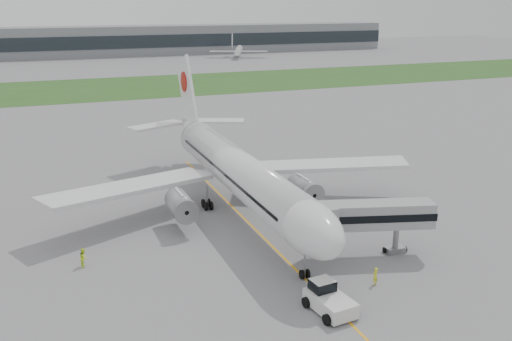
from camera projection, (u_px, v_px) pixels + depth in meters
name	position (u px, v px, depth m)	size (l,w,h in m)	color
ground	(250.00, 224.00, 68.58)	(600.00, 600.00, 0.00)	gray
apron_markings	(265.00, 240.00, 64.11)	(70.00, 70.00, 0.04)	#FEA816
grass_strip	(112.00, 88.00, 175.64)	(600.00, 50.00, 0.02)	#2B521E
terminal_building	(79.00, 42.00, 271.67)	(320.00, 22.30, 14.00)	gray
airliner	(236.00, 168.00, 71.30)	(48.13, 53.95, 17.88)	silver
pushback_tug	(328.00, 298.00, 49.23)	(3.70, 5.06, 2.45)	silver
jet_bridge	(367.00, 216.00, 58.75)	(13.19, 6.07, 6.04)	gray
safety_cone_left	(326.00, 303.00, 50.12)	(0.36, 0.36, 0.50)	orange
safety_cone_right	(338.00, 303.00, 50.18)	(0.40, 0.40, 0.55)	orange
ground_crew_near	(375.00, 276.00, 53.73)	(0.64, 0.42, 1.74)	yellow
ground_crew_far	(84.00, 257.00, 57.42)	(0.94, 0.73, 1.94)	#D8FF2A
distant_aircraft_right	(239.00, 58.00, 268.15)	(27.22, 24.02, 10.41)	silver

